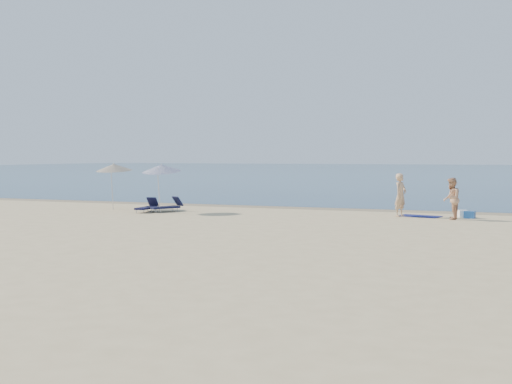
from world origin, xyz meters
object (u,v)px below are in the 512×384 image
(person_left, at_px, (401,195))
(umbrella_near, at_px, (162,168))
(blue_cooler, at_px, (470,215))
(person_right, at_px, (451,199))

(person_left, bearing_deg, umbrella_near, 121.08)
(blue_cooler, height_order, umbrella_near, umbrella_near)
(person_right, distance_m, blue_cooler, 1.34)
(person_left, xyz_separation_m, person_right, (2.23, -0.55, -0.07))
(person_right, xyz_separation_m, umbrella_near, (-13.37, -1.27, 1.24))
(person_left, xyz_separation_m, umbrella_near, (-11.14, -1.82, 1.16))
(person_left, relative_size, umbrella_near, 0.79)
(person_left, distance_m, umbrella_near, 11.35)
(person_right, distance_m, umbrella_near, 13.49)
(person_right, bearing_deg, umbrella_near, -83.20)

